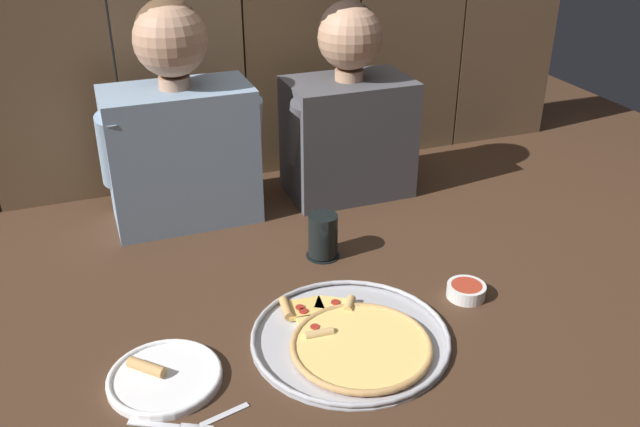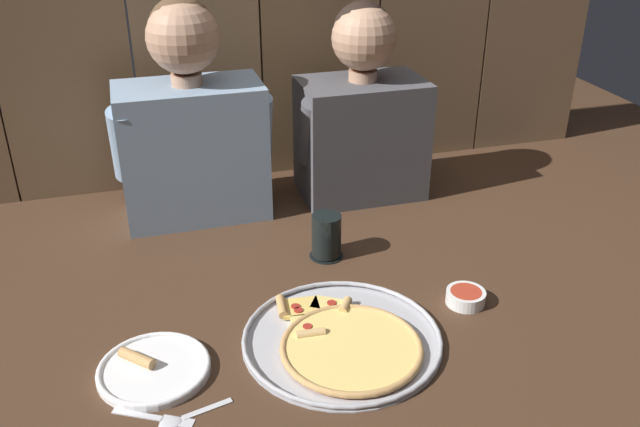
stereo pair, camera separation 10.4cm
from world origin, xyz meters
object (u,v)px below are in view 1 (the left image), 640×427
at_px(diner_left, 179,126).
at_px(diner_right, 349,112).
at_px(drinking_glass, 323,236).
at_px(dinner_plate, 164,377).
at_px(dipping_bowl, 466,290).
at_px(pizza_tray, 353,340).

bearing_deg(diner_left, diner_right, -0.02).
distance_m(drinking_glass, diner_left, 0.48).
distance_m(dinner_plate, drinking_glass, 0.56).
bearing_deg(drinking_glass, dipping_bowl, -49.49).
xyz_separation_m(dinner_plate, dipping_bowl, (0.69, 0.04, 0.01)).
xyz_separation_m(pizza_tray, drinking_glass, (0.07, 0.35, 0.05)).
distance_m(pizza_tray, dipping_bowl, 0.32).
bearing_deg(drinking_glass, dinner_plate, -143.94).
bearing_deg(dipping_bowl, diner_left, 130.39).
bearing_deg(diner_right, dipping_bowl, -86.31).
height_order(pizza_tray, drinking_glass, drinking_glass).
distance_m(diner_left, diner_right, 0.48).
relative_size(dinner_plate, dipping_bowl, 2.48).
relative_size(dinner_plate, diner_left, 0.37).
bearing_deg(diner_right, diner_left, 179.98).
bearing_deg(pizza_tray, diner_right, 68.42).
bearing_deg(drinking_glass, diner_right, 58.38).
relative_size(drinking_glass, diner_right, 0.21).
height_order(pizza_tray, dipping_bowl, dipping_bowl).
height_order(dinner_plate, dipping_bowl, dinner_plate).
bearing_deg(dipping_bowl, dinner_plate, -176.39).
xyz_separation_m(dinner_plate, drinking_glass, (0.45, 0.33, 0.05)).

